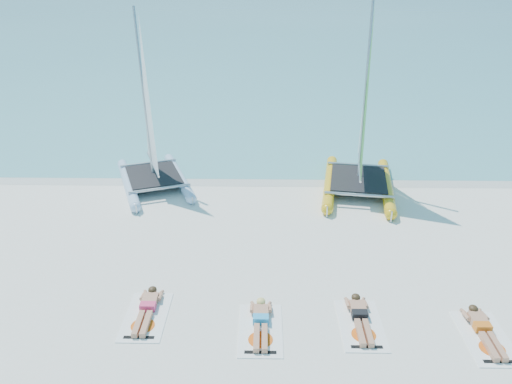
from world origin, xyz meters
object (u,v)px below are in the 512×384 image
at_px(catamaran_yellow, 362,128).
at_px(sunbather_d, 483,328).
at_px(catamaran_blue, 150,135).
at_px(towel_c, 361,325).
at_px(sunbather_c, 360,316).
at_px(sunbather_a, 147,308).
at_px(towel_d, 486,338).
at_px(sunbather_b, 261,320).
at_px(towel_a, 146,316).
at_px(towel_b, 261,330).

xyz_separation_m(catamaran_yellow, sunbather_d, (1.43, -8.51, -2.11)).
bearing_deg(catamaran_blue, towel_c, -72.09).
bearing_deg(sunbather_c, sunbather_a, 177.55).
height_order(sunbather_a, towel_d, sunbather_a).
distance_m(sunbather_b, sunbather_c, 2.35).
bearing_deg(sunbather_d, towel_a, 176.91).
bearing_deg(catamaran_blue, catamaran_yellow, -19.73).
bearing_deg(sunbather_d, catamaran_yellow, 99.53).
distance_m(towel_b, towel_d, 5.07).
distance_m(catamaran_blue, sunbather_d, 12.62).
height_order(towel_d, sunbather_d, sunbather_d).
bearing_deg(towel_c, sunbather_b, -179.57).
xyz_separation_m(sunbather_a, towel_c, (5.08, -0.41, -0.11)).
xyz_separation_m(towel_c, sunbather_d, (2.73, -0.20, 0.11)).
relative_size(towel_b, sunbather_c, 1.07).
bearing_deg(towel_a, catamaran_blue, 100.27).
bearing_deg(catamaran_blue, sunbather_b, -83.62).
distance_m(towel_b, sunbather_c, 2.38).
bearing_deg(towel_c, sunbather_a, 175.39).
xyz_separation_m(catamaran_blue, towel_b, (4.18, -8.39, -1.96)).
distance_m(towel_b, sunbather_b, 0.22).
bearing_deg(sunbather_b, towel_a, 175.11).
bearing_deg(sunbather_c, towel_d, -12.16).
height_order(catamaran_yellow, sunbather_a, catamaran_yellow).
relative_size(sunbather_a, towel_b, 0.93).
height_order(sunbather_a, towel_c, sunbather_a).
bearing_deg(catamaran_yellow, sunbather_a, -120.12).
xyz_separation_m(catamaran_blue, towel_d, (9.26, -8.57, -1.96)).
bearing_deg(towel_c, sunbather_c, 90.00).
relative_size(towel_d, sunbather_d, 1.07).
bearing_deg(sunbather_d, towel_c, 175.72).
xyz_separation_m(catamaran_blue, sunbather_c, (6.52, -7.99, -1.85)).
xyz_separation_m(towel_a, sunbather_d, (7.81, -0.42, 0.11)).
bearing_deg(towel_c, catamaran_yellow, 81.09).
relative_size(towel_a, sunbather_b, 1.07).
xyz_separation_m(towel_a, towel_c, (5.08, -0.22, 0.00)).
bearing_deg(sunbather_d, towel_d, -90.00).
bearing_deg(towel_b, sunbather_d, 0.05).
relative_size(sunbather_a, sunbather_c, 1.00).
relative_size(towel_a, towel_c, 1.00).
relative_size(catamaran_blue, sunbather_d, 3.81).
relative_size(sunbather_c, towel_d, 0.93).
xyz_separation_m(towel_b, sunbather_c, (2.34, 0.40, 0.11)).
distance_m(catamaran_blue, towel_d, 12.77).
distance_m(sunbather_c, sunbather_d, 2.76).
height_order(catamaran_yellow, towel_b, catamaran_yellow).
xyz_separation_m(catamaran_yellow, towel_d, (1.43, -8.70, -2.22)).
bearing_deg(towel_b, towel_c, 5.11).
relative_size(towel_b, towel_c, 1.00).
relative_size(catamaran_blue, towel_c, 3.56).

